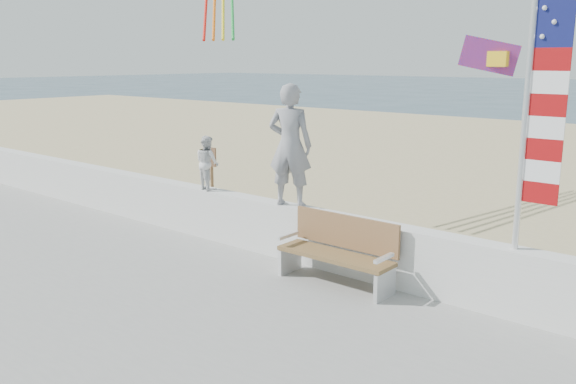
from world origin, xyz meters
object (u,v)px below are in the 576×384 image
at_px(child, 207,163).
at_px(bench, 339,250).
at_px(flag, 538,96).
at_px(adult, 290,145).

bearing_deg(child, bench, -173.62).
bearing_deg(child, flag, -165.70).
xyz_separation_m(adult, flag, (3.82, -0.00, 0.92)).
bearing_deg(bench, child, 172.08).
bearing_deg(bench, flag, 10.25).
relative_size(adult, flag, 0.57).
height_order(adult, child, adult).
xyz_separation_m(child, flag, (5.78, -0.00, 1.42)).
height_order(adult, bench, adult).
distance_m(bench, flag, 3.44).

